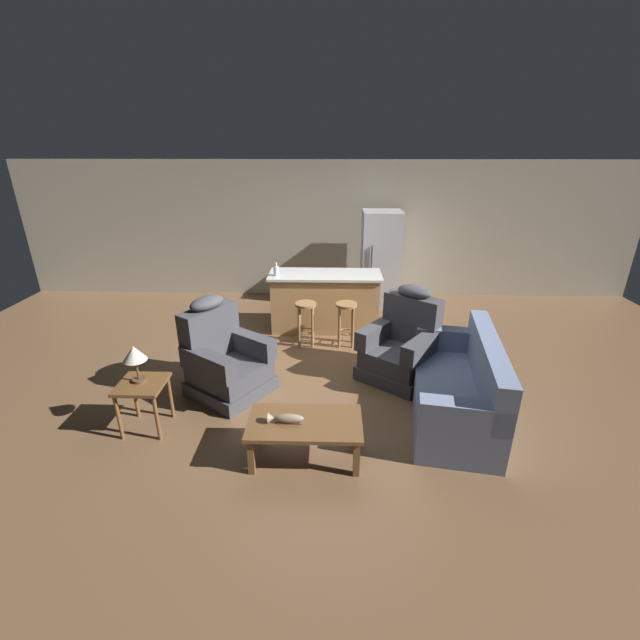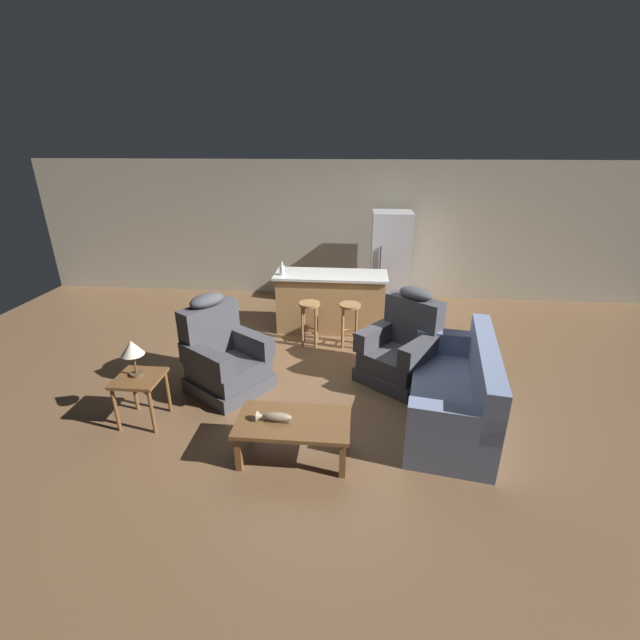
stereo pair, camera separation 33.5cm
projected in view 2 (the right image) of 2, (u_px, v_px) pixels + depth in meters
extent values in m
plane|color=brown|center=(324.00, 367.00, 5.94)|extent=(12.00, 12.00, 0.00)
cube|color=#A89E89|center=(338.00, 231.00, 8.31)|extent=(12.00, 0.05, 2.60)
cube|color=brown|center=(293.00, 422.00, 4.12)|extent=(1.10, 0.60, 0.04)
cube|color=brown|center=(238.00, 453.00, 4.02)|extent=(0.06, 0.06, 0.38)
cube|color=brown|center=(342.00, 460.00, 3.93)|extent=(0.06, 0.06, 0.38)
cube|color=brown|center=(251.00, 422.00, 4.46)|extent=(0.06, 0.06, 0.38)
cube|color=brown|center=(345.00, 428.00, 4.37)|extent=(0.06, 0.06, 0.38)
cube|color=#4C3823|center=(277.00, 420.00, 4.10)|extent=(0.22, 0.07, 0.01)
ellipsoid|color=gray|center=(277.00, 417.00, 4.08)|extent=(0.28, 0.09, 0.09)
cone|color=gray|center=(260.00, 416.00, 4.10)|extent=(0.06, 0.10, 0.10)
cube|color=#707FA3|center=(447.00, 411.00, 4.80)|extent=(1.14, 2.01, 0.20)
cube|color=#707FA3|center=(449.00, 395.00, 4.72)|extent=(1.14, 2.01, 0.22)
cube|color=#707FA3|center=(485.00, 369.00, 4.50)|extent=(0.51, 1.91, 0.52)
cube|color=#707FA3|center=(454.00, 421.00, 3.87)|extent=(0.86, 0.33, 0.28)
cube|color=#707FA3|center=(451.00, 342.00, 5.38)|extent=(0.86, 0.33, 0.28)
cube|color=#3D3D42|center=(230.00, 382.00, 5.39)|extent=(1.17, 1.17, 0.18)
cube|color=#3D3D42|center=(228.00, 368.00, 5.31)|extent=(1.09, 1.07, 0.24)
cube|color=#3D3D42|center=(210.00, 329.00, 5.32)|extent=(0.63, 0.76, 0.64)
ellipsoid|color=#3D3D42|center=(207.00, 300.00, 5.17)|extent=(0.48, 0.53, 0.16)
cube|color=#3D3D42|center=(248.00, 341.00, 5.44)|extent=(0.76, 0.60, 0.26)
cube|color=#3D3D42|center=(205.00, 360.00, 4.97)|extent=(0.76, 0.60, 0.26)
cube|color=#3D3D42|center=(397.00, 373.00, 5.61)|extent=(1.18, 1.18, 0.18)
cube|color=#3D3D42|center=(398.00, 359.00, 5.53)|extent=(1.09, 1.09, 0.24)
cube|color=#3D3D42|center=(413.00, 321.00, 5.56)|extent=(0.74, 0.65, 0.64)
ellipsoid|color=#3D3D42|center=(416.00, 293.00, 5.41)|extent=(0.53, 0.49, 0.16)
cube|color=#3D3D42|center=(421.00, 350.00, 5.21)|extent=(0.63, 0.74, 0.26)
cube|color=#3D3D42|center=(377.00, 335.00, 5.62)|extent=(0.63, 0.74, 0.26)
cube|color=brown|center=(139.00, 378.00, 4.60)|extent=(0.48, 0.48, 0.04)
cylinder|color=brown|center=(116.00, 410.00, 4.54)|extent=(0.04, 0.04, 0.52)
cylinder|color=brown|center=(152.00, 412.00, 4.51)|extent=(0.04, 0.04, 0.52)
cylinder|color=brown|center=(134.00, 390.00, 4.91)|extent=(0.04, 0.04, 0.52)
cylinder|color=brown|center=(168.00, 392.00, 4.88)|extent=(0.04, 0.04, 0.52)
cylinder|color=#4C3823|center=(137.00, 374.00, 4.62)|extent=(0.14, 0.14, 0.03)
cylinder|color=#4C3823|center=(135.00, 364.00, 4.57)|extent=(0.02, 0.02, 0.22)
cone|color=beige|center=(132.00, 348.00, 4.50)|extent=(0.24, 0.24, 0.16)
cube|color=#AD7F4C|center=(331.00, 303.00, 7.01)|extent=(1.71, 0.63, 0.91)
cube|color=silver|center=(331.00, 275.00, 6.83)|extent=(1.80, 0.70, 0.04)
cylinder|color=olive|center=(309.00, 304.00, 6.37)|extent=(0.32, 0.32, 0.04)
torus|color=olive|center=(310.00, 331.00, 6.54)|extent=(0.23, 0.23, 0.02)
cylinder|color=olive|center=(302.00, 327.00, 6.42)|extent=(0.04, 0.04, 0.64)
cylinder|color=olive|center=(316.00, 328.00, 6.41)|extent=(0.04, 0.04, 0.64)
cylinder|color=olive|center=(304.00, 322.00, 6.61)|extent=(0.04, 0.04, 0.64)
cylinder|color=olive|center=(317.00, 323.00, 6.59)|extent=(0.04, 0.04, 0.64)
cylinder|color=olive|center=(350.00, 305.00, 6.32)|extent=(0.32, 0.32, 0.04)
torus|color=olive|center=(349.00, 332.00, 6.49)|extent=(0.23, 0.23, 0.02)
cylinder|color=olive|center=(342.00, 329.00, 6.37)|extent=(0.04, 0.04, 0.64)
cylinder|color=olive|center=(356.00, 329.00, 6.35)|extent=(0.04, 0.04, 0.64)
cylinder|color=olive|center=(343.00, 323.00, 6.55)|extent=(0.04, 0.04, 0.64)
cylinder|color=olive|center=(356.00, 324.00, 6.54)|extent=(0.04, 0.04, 0.64)
cube|color=#B7B7BC|center=(390.00, 260.00, 7.86)|extent=(0.70, 0.66, 1.76)
cylinder|color=#333338|center=(380.00, 260.00, 7.52)|extent=(0.02, 0.02, 0.50)
cylinder|color=silver|center=(282.00, 270.00, 6.73)|extent=(0.08, 0.08, 0.15)
cylinder|color=silver|center=(282.00, 264.00, 6.69)|extent=(0.03, 0.03, 0.06)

